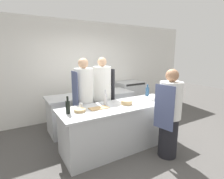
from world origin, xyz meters
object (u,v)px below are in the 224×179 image
(oven_range, at_px, (129,96))
(bowl_ceramic_blue, at_px, (165,97))
(bottle_wine, at_px, (105,99))
(bowl_prep_small, at_px, (80,110))
(chef_at_pass_far, at_px, (84,101))
(cup, at_px, (81,106))
(bottle_vinegar, at_px, (147,91))
(bowl_wooden_salad, at_px, (153,98))
(bowl_mixing_large, at_px, (127,102))
(chef_at_stove, at_px, (103,98))
(bottle_olive_oil, at_px, (68,107))
(chef_at_prep_near, at_px, (169,115))
(stockpot, at_px, (106,86))

(oven_range, distance_m, bowl_ceramic_blue, 1.96)
(bottle_wine, bearing_deg, bowl_prep_small, -168.13)
(chef_at_pass_far, relative_size, cup, 17.72)
(bowl_ceramic_blue, bearing_deg, bottle_vinegar, 108.08)
(bowl_wooden_salad, bearing_deg, bottle_wine, 170.11)
(chef_at_pass_far, relative_size, bowl_mixing_large, 8.17)
(bowl_ceramic_blue, bearing_deg, cup, 170.32)
(chef_at_stove, bearing_deg, bottle_vinegar, 62.29)
(bottle_olive_oil, bearing_deg, bottle_wine, 8.42)
(bottle_vinegar, bearing_deg, bowl_mixing_large, -159.00)
(chef_at_prep_near, relative_size, bottle_olive_oil, 5.39)
(chef_at_prep_near, height_order, bottle_vinegar, chef_at_prep_near)
(cup, bearing_deg, bottle_wine, -4.48)
(bowl_ceramic_blue, bearing_deg, chef_at_pass_far, 155.75)
(oven_range, distance_m, bottle_olive_oil, 3.12)
(bowl_prep_small, height_order, stockpot, stockpot)
(bowl_wooden_salad, bearing_deg, chef_at_stove, 143.20)
(chef_at_stove, distance_m, bowl_prep_small, 0.99)
(bottle_vinegar, xyz_separation_m, bowl_ceramic_blue, (0.14, -0.42, -0.08))
(bottle_olive_oil, height_order, bottle_wine, bottle_wine)
(bowl_mixing_large, bearing_deg, oven_range, 51.82)
(bowl_prep_small, bearing_deg, bottle_olive_oil, 178.30)
(oven_range, bearing_deg, stockpot, -160.23)
(bottle_wine, height_order, cup, bottle_wine)
(oven_range, xyz_separation_m, bottle_wine, (-1.77, -1.59, 0.52))
(bottle_wine, bearing_deg, cup, 175.52)
(oven_range, bearing_deg, bowl_mixing_large, -128.18)
(bowl_mixing_large, xyz_separation_m, bowl_ceramic_blue, (0.98, -0.10, -0.01))
(bottle_vinegar, bearing_deg, bottle_olive_oil, -172.67)
(bowl_mixing_large, distance_m, stockpot, 1.40)
(bottle_olive_oil, bearing_deg, chef_at_pass_far, 47.48)
(chef_at_prep_near, xyz_separation_m, chef_at_stove, (-0.62, 1.39, 0.10))
(chef_at_prep_near, bearing_deg, bowl_mixing_large, 19.53)
(chef_at_stove, xyz_separation_m, stockpot, (0.48, 0.71, 0.11))
(bottle_olive_oil, height_order, bottle_vinegar, bottle_olive_oil)
(bottle_wine, distance_m, bowl_wooden_salad, 1.11)
(bottle_olive_oil, xyz_separation_m, bowl_mixing_large, (1.17, -0.06, -0.08))
(oven_range, xyz_separation_m, bowl_wooden_salad, (-0.68, -1.78, 0.43))
(bottle_olive_oil, bearing_deg, bottle_vinegar, 7.33)
(bowl_mixing_large, xyz_separation_m, bowl_prep_small, (-0.97, 0.06, -0.02))
(chef_at_stove, xyz_separation_m, bowl_prep_small, (-0.78, -0.61, 0.01))
(chef_at_prep_near, bearing_deg, bowl_ceramic_blue, -52.39)
(cup, relative_size, stockpot, 0.40)
(bottle_vinegar, height_order, bowl_mixing_large, bottle_vinegar)
(bowl_prep_small, distance_m, cup, 0.19)
(bowl_wooden_salad, distance_m, cup, 1.61)
(chef_at_pass_far, relative_size, bowl_wooden_salad, 8.01)
(bowl_prep_small, xyz_separation_m, bowl_ceramic_blue, (1.95, -0.16, 0.01))
(cup, bearing_deg, bowl_prep_small, -118.32)
(bottle_olive_oil, xyz_separation_m, bowl_prep_small, (0.20, -0.01, -0.09))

